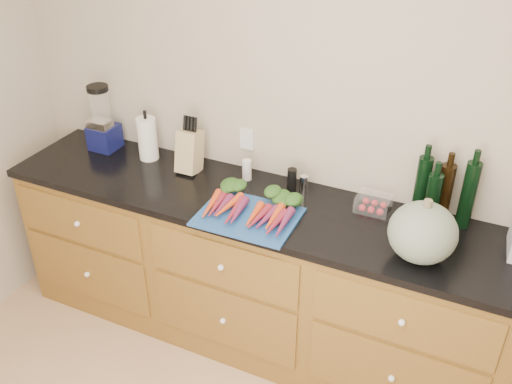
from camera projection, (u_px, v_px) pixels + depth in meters
The scene contains 14 objects.
wall_back at pixel (357, 127), 2.86m from camera, with size 4.10×0.05×2.60m, color #BEB39D.
cabinets at pixel (324, 295), 3.05m from camera, with size 3.60×0.64×0.90m.
countertop at pixel (331, 223), 2.81m from camera, with size 3.64×0.62×0.04m, color black.
cutting_board at pixel (248, 217), 2.80m from camera, with size 0.48×0.37×0.01m, color #204E93.
carrots at pixel (252, 207), 2.82m from camera, with size 0.45×0.33×0.06m.
squash at pixel (423, 233), 2.47m from camera, with size 0.30×0.30×0.27m, color slate.
blender_appliance at pixel (102, 122), 3.36m from camera, with size 0.16×0.16×0.40m.
paper_towel at pixel (147, 139), 3.28m from camera, with size 0.11×0.11×0.25m, color white.
knife_block at pixel (190, 151), 3.16m from camera, with size 0.12×0.12×0.24m, color tan.
grinder_salt at pixel (247, 170), 3.10m from camera, with size 0.05×0.05×0.12m, color white.
grinder_pepper at pixel (292, 180), 3.00m from camera, with size 0.05×0.05×0.12m, color black.
canister_chrome at pixel (304, 184), 2.99m from camera, with size 0.04×0.04×0.10m, color white.
tomato_box at pixel (373, 203), 2.85m from camera, with size 0.17×0.13×0.08m, color white.
bottles at pixel (442, 194), 2.70m from camera, with size 0.28×0.15×0.34m.
Camera 1 is at (0.64, -0.95, 2.51)m, focal length 40.00 mm.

